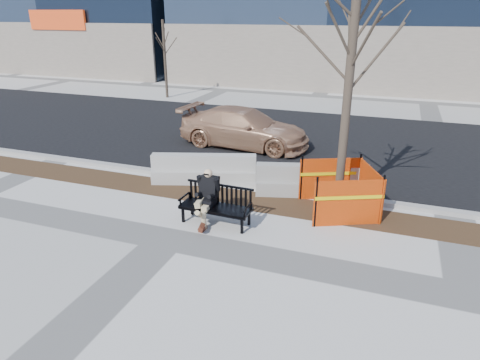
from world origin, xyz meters
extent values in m
plane|color=beige|center=(0.00, 0.00, 0.00)|extent=(120.00, 120.00, 0.00)
cube|color=#47301C|center=(0.00, 2.60, 0.00)|extent=(40.00, 1.20, 0.02)
cube|color=black|center=(0.00, 8.80, 0.00)|extent=(60.00, 10.40, 0.01)
cube|color=#9E9B93|center=(0.00, 3.55, 0.06)|extent=(60.00, 0.25, 0.12)
imported|color=tan|center=(-0.75, 7.31, 0.00)|extent=(5.06, 2.36, 1.43)
camera|label=1|loc=(4.43, -7.35, 4.77)|focal=31.85mm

